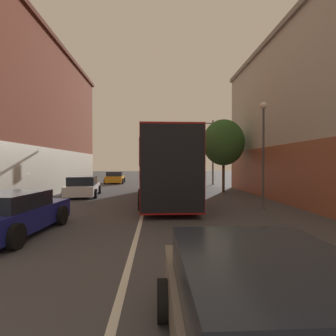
{
  "coord_description": "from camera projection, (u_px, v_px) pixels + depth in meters",
  "views": [
    {
      "loc": [
        0.58,
        0.93,
        2.14
      ],
      "look_at": [
        1.22,
        15.05,
        1.93
      ],
      "focal_mm": 28.0,
      "sensor_mm": 36.0,
      "label": 1
    }
  ],
  "objects": [
    {
      "name": "lane_center_line",
      "position": [
        146.0,
        201.0,
        14.94
      ],
      "size": [
        0.14,
        43.75,
        0.01
      ],
      "color": "silver",
      "rests_on": "ground_plane"
    },
    {
      "name": "bus",
      "position": [
        166.0,
        165.0,
        15.81
      ],
      "size": [
        2.89,
        12.07,
        3.73
      ],
      "rotation": [
        0.0,
        0.0,
        1.58
      ],
      "color": "maroon",
      "rests_on": "ground_plane"
    },
    {
      "name": "hatchback_foreground",
      "position": [
        276.0,
        336.0,
        2.33
      ],
      "size": [
        2.11,
        4.35,
        1.27
      ],
      "rotation": [
        0.0,
        0.0,
        1.58
      ],
      "color": "slate",
      "rests_on": "ground_plane"
    },
    {
      "name": "parked_car_left_near",
      "position": [
        115.0,
        178.0,
        29.2
      ],
      "size": [
        2.2,
        3.97,
        1.29
      ],
      "rotation": [
        0.0,
        0.0,
        1.62
      ],
      "color": "orange",
      "rests_on": "ground_plane"
    },
    {
      "name": "parked_car_left_mid",
      "position": [
        12.0,
        214.0,
        7.83
      ],
      "size": [
        2.22,
        4.41,
        1.3
      ],
      "rotation": [
        0.0,
        0.0,
        1.5
      ],
      "color": "navy",
      "rests_on": "ground_plane"
    },
    {
      "name": "parked_car_left_far",
      "position": [
        83.0,
        187.0,
        17.42
      ],
      "size": [
        2.44,
        4.39,
        1.32
      ],
      "rotation": [
        0.0,
        0.0,
        1.69
      ],
      "color": "silver",
      "rests_on": "ground_plane"
    },
    {
      "name": "traffic_signal_gantry",
      "position": [
        189.0,
        137.0,
        26.89
      ],
      "size": [
        7.66,
        0.36,
        6.64
      ],
      "color": "#514C47",
      "rests_on": "ground_plane"
    },
    {
      "name": "street_lamp",
      "position": [
        263.0,
        145.0,
        12.3
      ],
      "size": [
        0.34,
        0.34,
        5.05
      ],
      "color": "#47474C",
      "rests_on": "ground_plane"
    },
    {
      "name": "street_tree_near",
      "position": [
        224.0,
        143.0,
        19.82
      ],
      "size": [
        3.16,
        2.85,
        5.52
      ],
      "color": "#4C3823",
      "rests_on": "ground_plane"
    }
  ]
}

